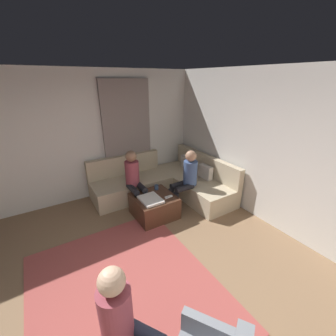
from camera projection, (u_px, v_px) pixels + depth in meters
name	position (u px, v px, depth m)	size (l,w,h in m)	color
ground_plane	(124.00, 310.00, 2.60)	(6.00, 6.00, 0.10)	#8C6B4C
wall_back	(291.00, 156.00, 3.49)	(6.00, 0.12, 2.70)	silver
wall_left	(65.00, 140.00, 4.37)	(0.12, 6.00, 2.70)	silver
curtain_panel	(128.00, 137.00, 4.96)	(0.06, 1.10, 2.50)	gray
area_rug	(125.00, 289.00, 2.78)	(2.60, 2.20, 0.01)	#AD4C47
sectional_couch	(167.00, 182.00, 5.02)	(2.10, 2.55, 0.87)	#C6B593
ottoman	(154.00, 206.00, 4.23)	(0.76, 0.76, 0.42)	#4C2D1E
folded_blanket	(151.00, 199.00, 4.00)	(0.44, 0.36, 0.04)	white
coffee_mug	(156.00, 187.00, 4.39)	(0.08, 0.08, 0.10)	#334C72
game_remote	(169.00, 197.00, 4.11)	(0.05, 0.15, 0.02)	white
person_on_couch_back	(186.00, 177.00, 4.38)	(0.30, 0.60, 1.20)	black
person_on_couch_side	(134.00, 178.00, 4.34)	(0.60, 0.30, 1.20)	black
person_on_armchair	(126.00, 323.00, 1.78)	(0.58, 0.50, 1.18)	#2D3347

